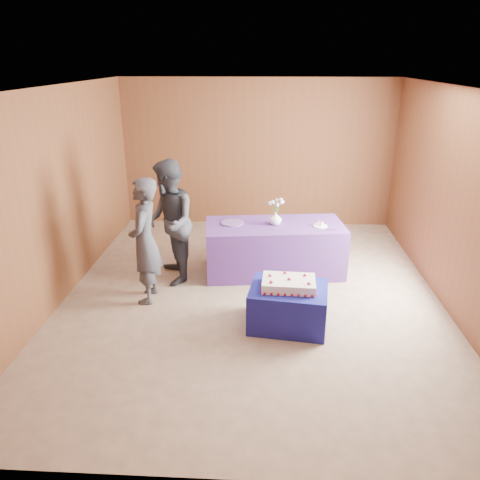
# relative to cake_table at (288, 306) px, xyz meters

# --- Properties ---
(ground) EXTENTS (6.00, 6.00, 0.00)m
(ground) POSITION_rel_cake_table_xyz_m (-0.46, 0.73, -0.25)
(ground) COLOR gray
(ground) RESTS_ON ground
(room_shell) EXTENTS (5.04, 6.04, 2.72)m
(room_shell) POSITION_rel_cake_table_xyz_m (-0.46, 0.73, 1.55)
(room_shell) COLOR brown
(room_shell) RESTS_ON ground
(cake_table) EXTENTS (0.99, 0.81, 0.50)m
(cake_table) POSITION_rel_cake_table_xyz_m (0.00, 0.00, 0.00)
(cake_table) COLOR navy
(cake_table) RESTS_ON ground
(serving_table) EXTENTS (2.09, 1.13, 0.75)m
(serving_table) POSITION_rel_cake_table_xyz_m (-0.15, 1.51, 0.12)
(serving_table) COLOR #5D3188
(serving_table) RESTS_ON ground
(sheet_cake) EXTENTS (0.67, 0.47, 0.15)m
(sheet_cake) POSITION_rel_cake_table_xyz_m (-0.01, -0.00, 0.31)
(sheet_cake) COLOR white
(sheet_cake) RESTS_ON cake_table
(vase) EXTENTS (0.18, 0.18, 0.19)m
(vase) POSITION_rel_cake_table_xyz_m (-0.14, 1.51, 0.59)
(vase) COLOR white
(vase) RESTS_ON serving_table
(flower_spray) EXTENTS (0.23, 0.24, 0.18)m
(flower_spray) POSITION_rel_cake_table_xyz_m (-0.14, 1.51, 0.84)
(flower_spray) COLOR #2B6D2F
(flower_spray) RESTS_ON vase
(platter) EXTENTS (0.39, 0.39, 0.02)m
(platter) POSITION_rel_cake_table_xyz_m (-0.77, 1.52, 0.51)
(platter) COLOR #7152A4
(platter) RESTS_ON serving_table
(plate) EXTENTS (0.21, 0.21, 0.01)m
(plate) POSITION_rel_cake_table_xyz_m (0.50, 1.47, 0.51)
(plate) COLOR white
(plate) RESTS_ON serving_table
(cake_slice) EXTENTS (0.08, 0.08, 0.08)m
(cake_slice) POSITION_rel_cake_table_xyz_m (0.50, 1.46, 0.54)
(cake_slice) COLOR white
(cake_slice) RESTS_ON plate
(knife) EXTENTS (0.26, 0.03, 0.00)m
(knife) POSITION_rel_cake_table_xyz_m (0.58, 1.33, 0.50)
(knife) COLOR silver
(knife) RESTS_ON serving_table
(guest_left) EXTENTS (0.42, 0.62, 1.66)m
(guest_left) POSITION_rel_cake_table_xyz_m (-1.83, 0.55, 0.58)
(guest_left) COLOR #363740
(guest_left) RESTS_ON ground
(guest_right) EXTENTS (0.90, 1.02, 1.75)m
(guest_right) POSITION_rel_cake_table_xyz_m (-1.62, 1.14, 0.63)
(guest_right) COLOR #33353E
(guest_right) RESTS_ON ground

